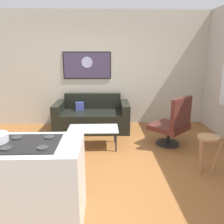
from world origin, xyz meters
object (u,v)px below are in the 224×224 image
at_px(bar_stool, 208,145).
at_px(wall_painting, 87,65).
at_px(coffee_table, 93,130).
at_px(armchair, 173,124).
at_px(couch, 92,118).

xyz_separation_m(bar_stool, wall_painting, (-1.97, 2.61, 1.03)).
distance_m(coffee_table, bar_stool, 2.07).
bearing_deg(bar_stool, armchair, 100.51).
distance_m(coffee_table, wall_painting, 1.92).
bearing_deg(armchair, coffee_table, -179.32).
height_order(couch, armchair, armchair).
bearing_deg(wall_painting, bar_stool, -52.95).
distance_m(coffee_table, armchair, 1.57).
height_order(bar_stool, wall_painting, wall_painting).
relative_size(armchair, wall_painting, 0.85).
distance_m(couch, coffee_table, 1.07).
relative_size(couch, armchair, 1.75).
bearing_deg(couch, coffee_table, -85.99).
bearing_deg(wall_painting, couch, -75.51).
bearing_deg(bar_stool, couch, 130.78).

